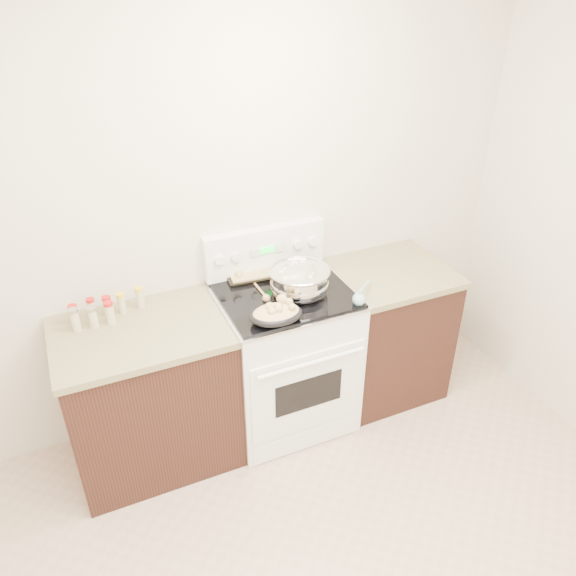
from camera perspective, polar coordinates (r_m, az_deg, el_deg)
room_shell at (r=1.63m, az=8.44°, el=-4.02°), size 4.10×3.60×2.75m
counter_left at (r=3.35m, az=-13.74°, el=-10.45°), size 0.93×0.67×0.92m
counter_right at (r=3.81m, az=9.73°, el=-4.21°), size 0.73×0.67×0.92m
kitchen_range at (r=3.50m, az=-0.37°, el=-6.76°), size 0.78×0.73×1.22m
mixing_bowl at (r=3.18m, az=1.16°, el=0.65°), size 0.35×0.35×0.20m
roasting_pan at (r=2.96m, az=-1.19°, el=-2.56°), size 0.30×0.22×0.12m
baking_sheet at (r=3.43m, az=-3.27°, el=1.84°), size 0.41×0.31×0.06m
wooden_spoon at (r=3.19m, az=-2.49°, el=-0.69°), size 0.04×0.26×0.04m
blue_ladle at (r=3.15m, az=7.30°, el=-0.97°), size 0.21×0.20×0.09m
spice_jars at (r=3.17m, az=-18.42°, el=-2.14°), size 0.40×0.14×0.13m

